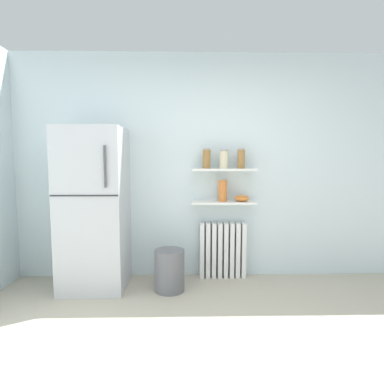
% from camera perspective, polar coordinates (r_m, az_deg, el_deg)
% --- Properties ---
extents(ground_plane, '(7.04, 7.04, 0.00)m').
position_cam_1_polar(ground_plane, '(2.59, 4.45, -26.49)').
color(ground_plane, '#B2A893').
extents(back_wall, '(7.04, 0.10, 2.60)m').
position_cam_1_polar(back_wall, '(3.74, 2.25, 4.52)').
color(back_wall, silver).
rests_on(back_wall, ground_plane).
extents(refrigerator, '(0.67, 0.68, 1.72)m').
position_cam_1_polar(refrigerator, '(3.53, -17.31, -2.96)').
color(refrigerator, '#B7BABF').
rests_on(refrigerator, ground_plane).
extents(radiator, '(0.54, 0.12, 0.65)m').
position_cam_1_polar(radiator, '(3.78, 5.58, -10.49)').
color(radiator, white).
rests_on(radiator, ground_plane).
extents(wall_shelf_lower, '(0.73, 0.22, 0.02)m').
position_cam_1_polar(wall_shelf_lower, '(3.63, 5.73, -1.92)').
color(wall_shelf_lower, white).
extents(wall_shelf_upper, '(0.73, 0.22, 0.02)m').
position_cam_1_polar(wall_shelf_upper, '(3.60, 5.79, 4.05)').
color(wall_shelf_upper, white).
extents(storage_jar_0, '(0.09, 0.09, 0.23)m').
position_cam_1_polar(storage_jar_0, '(3.58, 2.66, 6.09)').
color(storage_jar_0, olive).
rests_on(storage_jar_0, wall_shelf_upper).
extents(storage_jar_1, '(0.10, 0.10, 0.21)m').
position_cam_1_polar(storage_jar_1, '(3.60, 5.81, 5.94)').
color(storage_jar_1, beige).
rests_on(storage_jar_1, wall_shelf_upper).
extents(storage_jar_2, '(0.08, 0.08, 0.23)m').
position_cam_1_polar(storage_jar_2, '(3.63, 8.92, 6.01)').
color(storage_jar_2, olive).
rests_on(storage_jar_2, wall_shelf_upper).
extents(vase, '(0.10, 0.10, 0.25)m').
position_cam_1_polar(vase, '(3.61, 5.57, 0.22)').
color(vase, '#CC7033').
rests_on(vase, wall_shelf_lower).
extents(shelf_bowl, '(0.17, 0.17, 0.07)m').
position_cam_1_polar(shelf_bowl, '(3.65, 9.02, -1.12)').
color(shelf_bowl, orange).
rests_on(shelf_bowl, wall_shelf_lower).
extents(trash_bin, '(0.32, 0.32, 0.44)m').
position_cam_1_polar(trash_bin, '(3.44, -4.11, -13.97)').
color(trash_bin, slate).
rests_on(trash_bin, ground_plane).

